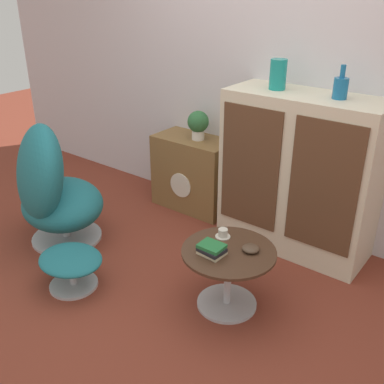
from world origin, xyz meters
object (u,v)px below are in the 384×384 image
at_px(sideboard, 298,175).
at_px(book_stack, 212,250).
at_px(teacup, 223,234).
at_px(ottoman, 71,263).
at_px(potted_plant, 198,123).
at_px(coffee_table, 228,270).
at_px(vase_inner_left, 341,87).
at_px(egg_chair, 52,189).
at_px(vase_leftmost, 278,74).
at_px(bowl, 251,248).
at_px(tv_console, 194,173).

xyz_separation_m(sideboard, book_stack, (-0.05, -1.01, -0.15)).
relative_size(sideboard, teacup, 12.25).
bearing_deg(ottoman, potted_plant, 91.34).
relative_size(coffee_table, vase_inner_left, 2.66).
bearing_deg(coffee_table, vase_inner_left, 76.89).
bearing_deg(vase_inner_left, book_stack, -104.97).
bearing_deg(teacup, egg_chair, -168.73).
distance_m(egg_chair, teacup, 1.40).
xyz_separation_m(vase_leftmost, teacup, (0.12, -0.81, -0.85)).
height_order(ottoman, vase_inner_left, vase_inner_left).
bearing_deg(ottoman, bowl, 27.87).
distance_m(egg_chair, book_stack, 1.43).
xyz_separation_m(sideboard, tv_console, (-1.00, 0.05, -0.27)).
bearing_deg(vase_leftmost, ottoman, -116.44).
relative_size(teacup, bowl, 0.92).
xyz_separation_m(potted_plant, book_stack, (0.90, -1.06, -0.35)).
distance_m(sideboard, vase_leftmost, 0.73).
bearing_deg(coffee_table, bowl, 34.46).
bearing_deg(tv_console, book_stack, -48.15).
distance_m(sideboard, vase_inner_left, 0.70).
height_order(sideboard, ottoman, sideboard).
xyz_separation_m(sideboard, ottoman, (-0.92, -1.38, -0.40)).
relative_size(potted_plant, teacup, 2.54).
height_order(sideboard, vase_leftmost, vase_leftmost).
distance_m(vase_leftmost, bowl, 1.25).
height_order(egg_chair, teacup, egg_chair).
xyz_separation_m(ottoman, vase_inner_left, (1.14, 1.38, 1.07)).
relative_size(tv_console, teacup, 7.23).
bearing_deg(vase_leftmost, egg_chair, -139.22).
relative_size(book_stack, bowl, 1.51).
xyz_separation_m(tv_console, potted_plant, (0.05, 0.00, 0.46)).
height_order(potted_plant, teacup, potted_plant).
relative_size(egg_chair, vase_leftmost, 4.75).
bearing_deg(ottoman, vase_leftmost, 63.56).
distance_m(vase_leftmost, potted_plant, 0.88).
height_order(coffee_table, potted_plant, potted_plant).
height_order(sideboard, vase_inner_left, vase_inner_left).
distance_m(tv_console, egg_chair, 1.23).
bearing_deg(teacup, potted_plant, 134.57).
bearing_deg(tv_console, vase_inner_left, -2.20).
height_order(vase_leftmost, potted_plant, vase_leftmost).
distance_m(potted_plant, teacup, 1.25).
height_order(vase_leftmost, vase_inner_left, vase_inner_left).
relative_size(ottoman, potted_plant, 1.84).
height_order(sideboard, teacup, sideboard).
xyz_separation_m(vase_leftmost, book_stack, (0.18, -1.01, -0.84)).
bearing_deg(egg_chair, teacup, 11.27).
distance_m(coffee_table, book_stack, 0.21).
height_order(egg_chair, book_stack, egg_chair).
relative_size(egg_chair, coffee_table, 1.70).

